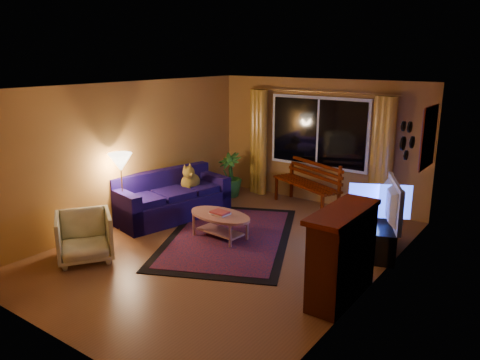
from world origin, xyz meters
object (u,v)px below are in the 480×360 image
Objects in this scene: bench at (306,196)px; coffee_table at (220,226)px; floor_lamp at (122,192)px; tv_console at (383,238)px; sofa at (172,196)px; armchair at (84,234)px.

coffee_table is at bearing -75.61° from bench.
floor_lamp is 1.18× the size of tv_console.
sofa reaches higher than coffee_table.
armchair reaches higher than bench.
sofa is 1.87× the size of tv_console.
floor_lamp is 1.80m from coffee_table.
armchair is 0.60× the size of floor_lamp.
floor_lamp is at bearing -93.79° from sofa.
bench is 0.78× the size of sofa.
bench is 1.45× the size of tv_console.
bench is 4.32m from armchair.
armchair is at bearing -70.37° from sofa.
coffee_table is (1.11, 1.81, -0.18)m from armchair.
armchair is 1.32m from floor_lamp.
bench is 2.33m from tv_console.
tv_console is (3.73, 0.75, -0.19)m from sofa.
tv_console is at bearing -7.30° from bench.
sofa is at bearing -107.34° from bench.
sofa is 0.98m from floor_lamp.
floor_lamp reaches higher than armchair.
sofa is 2.10m from armchair.
armchair is 2.13m from coffee_table.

